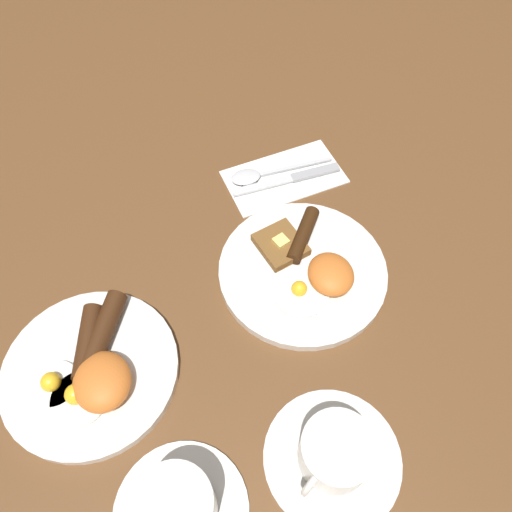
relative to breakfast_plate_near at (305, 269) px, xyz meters
The scene contains 8 objects.
ground_plane 0.01m from the breakfast_plate_near, 69.55° to the left, with size 3.00×3.00×0.00m, color brown.
breakfast_plate_near is the anchor object (origin of this frame).
breakfast_plate_far 0.33m from the breakfast_plate_near, 101.59° to the left, with size 0.23×0.23×0.05m.
teacup_near 0.27m from the breakfast_plate_near, 167.33° to the left, with size 0.17×0.17×0.07m.
teacup_far 0.36m from the breakfast_plate_near, 136.92° to the left, with size 0.16×0.16×0.08m.
napkin 0.20m from the breakfast_plate_near, ahead, with size 0.11×0.20×0.01m, color white.
knife 0.19m from the breakfast_plate_near, 13.92° to the right, with size 0.02×0.19×0.01m.
spoon 0.21m from the breakfast_plate_near, ahead, with size 0.04×0.18×0.01m.
Camera 1 is at (-0.36, 0.18, 0.65)m, focal length 35.00 mm.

